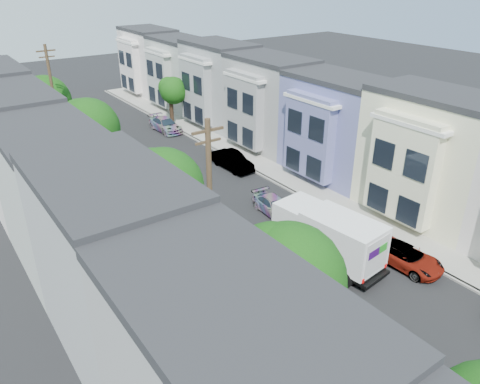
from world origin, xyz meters
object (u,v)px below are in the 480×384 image
(tree_d, at_px, (88,130))
(parked_right_c, at_px, (232,161))
(lead_sedan, at_px, (275,206))
(parked_left_c, at_px, (258,306))
(tree_c, at_px, (162,189))
(fedex_truck, at_px, (328,235))
(parked_right_b, at_px, (405,257))
(tree_b, at_px, (285,281))
(utility_pole_near, at_px, (211,220))
(parked_right_d, at_px, (165,125))
(utility_pole_far, at_px, (55,102))
(tree_far_r, at_px, (173,91))
(tree_e, at_px, (45,101))
(parked_left_d, at_px, (149,209))

(tree_d, distance_m, parked_right_c, 12.32)
(lead_sedan, height_order, parked_left_c, parked_left_c)
(tree_c, bearing_deg, fedex_truck, -36.07)
(parked_left_c, bearing_deg, parked_right_b, -8.54)
(tree_b, distance_m, utility_pole_near, 5.55)
(utility_pole_near, distance_m, parked_right_d, 29.78)
(utility_pole_far, distance_m, parked_right_c, 16.62)
(tree_d, height_order, tree_far_r, tree_d)
(tree_e, relative_size, parked_right_c, 1.54)
(tree_e, relative_size, utility_pole_near, 0.69)
(utility_pole_far, distance_m, parked_left_c, 28.44)
(parked_right_d, bearing_deg, parked_left_d, -122.25)
(parked_right_c, bearing_deg, parked_left_d, -160.46)
(tree_d, xyz_separation_m, tree_e, (0.00, 12.15, -0.40))
(parked_left_c, height_order, parked_right_b, parked_left_c)
(tree_c, xyz_separation_m, parked_left_d, (1.40, 5.43, -4.02))
(tree_c, relative_size, utility_pole_far, 0.71)
(parked_left_c, relative_size, parked_right_b, 0.98)
(tree_e, bearing_deg, parked_right_c, -53.41)
(tree_e, bearing_deg, utility_pole_far, -89.97)
(tree_far_r, distance_m, parked_right_d, 3.99)
(tree_e, xyz_separation_m, fedex_truck, (7.78, -30.10, -2.73))
(parked_right_c, bearing_deg, utility_pole_near, -129.83)
(lead_sedan, height_order, parked_right_c, parked_right_c)
(parked_left_c, bearing_deg, tree_far_r, 69.20)
(tree_e, height_order, parked_right_b, tree_e)
(tree_b, xyz_separation_m, lead_sedan, (8.96, 11.46, -4.30))
(fedex_truck, bearing_deg, tree_b, -153.27)
(utility_pole_near, distance_m, utility_pole_far, 26.00)
(lead_sedan, xyz_separation_m, parked_right_d, (2.24, 21.31, 0.10))
(fedex_truck, xyz_separation_m, parked_left_d, (-6.38, 11.10, -1.09))
(tree_b, xyz_separation_m, parked_right_c, (11.20, 20.08, -4.16))
(tree_b, relative_size, utility_pole_far, 0.73)
(utility_pole_near, bearing_deg, tree_e, 90.00)
(lead_sedan, bearing_deg, tree_d, 133.37)
(tree_b, bearing_deg, utility_pole_near, 89.98)
(parked_left_d, height_order, parked_right_b, parked_left_d)
(parked_left_c, distance_m, parked_right_d, 30.87)
(tree_e, distance_m, parked_left_c, 31.94)
(tree_d, bearing_deg, utility_pole_near, -89.99)
(tree_b, xyz_separation_m, parked_right_d, (11.20, 32.77, -4.20))
(parked_right_c, bearing_deg, utility_pole_far, 132.12)
(tree_b, height_order, parked_right_d, tree_b)
(fedex_truck, distance_m, parked_right_c, 15.43)
(parked_right_c, bearing_deg, parked_right_d, 87.78)
(tree_c, relative_size, parked_right_b, 1.57)
(parked_left_c, bearing_deg, tree_b, -111.79)
(tree_c, distance_m, parked_right_d, 25.05)
(tree_d, bearing_deg, parked_left_d, -78.43)
(tree_c, bearing_deg, tree_d, 90.00)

